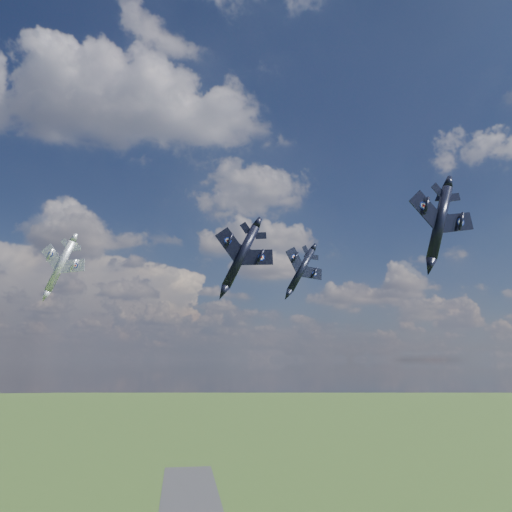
{
  "coord_description": "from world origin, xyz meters",
  "views": [
    {
      "loc": [
        -6.6,
        -78.44,
        64.34
      ],
      "look_at": [
        6.17,
        7.51,
        82.49
      ],
      "focal_mm": 35.0,
      "sensor_mm": 36.0,
      "label": 1
    }
  ],
  "objects": [
    {
      "name": "jet_high_navy",
      "position": [
        19.11,
        26.82,
        83.71
      ],
      "size": [
        15.28,
        18.08,
        8.56
      ],
      "primitive_type": null,
      "rotation": [
        0.0,
        0.56,
        0.31
      ],
      "color": "black"
    },
    {
      "name": "jet_lead_navy",
      "position": [
        3.11,
        4.38,
        81.72
      ],
      "size": [
        12.1,
        16.25,
        7.96
      ],
      "primitive_type": null,
      "rotation": [
        0.0,
        0.45,
        -0.02
      ],
      "color": "black"
    },
    {
      "name": "jet_right_navy",
      "position": [
        30.41,
        -12.67,
        84.07
      ],
      "size": [
        13.95,
        17.52,
        6.81
      ],
      "primitive_type": null,
      "rotation": [
        0.0,
        0.32,
        0.12
      ],
      "color": "black"
    },
    {
      "name": "jet_left_silver",
      "position": [
        -27.94,
        11.49,
        80.48
      ],
      "size": [
        12.96,
        15.33,
        6.31
      ],
      "primitive_type": null,
      "rotation": [
        0.0,
        0.42,
        -0.28
      ],
      "color": "#AAADB5"
    }
  ]
}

